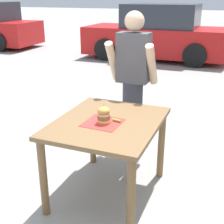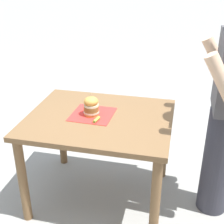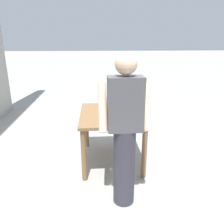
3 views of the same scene
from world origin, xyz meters
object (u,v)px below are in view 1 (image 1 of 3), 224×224
(patio_table, at_px, (108,133))
(sandwich, at_px, (104,115))
(diner_across_table, at_px, (133,83))
(pickle_spear, at_px, (117,121))
(parked_car_near_curb, at_px, (157,35))

(patio_table, height_order, sandwich, sandwich)
(sandwich, relative_size, diner_across_table, 0.11)
(patio_table, height_order, pickle_spear, pickle_spear)
(diner_across_table, xyz_separation_m, parked_car_near_curb, (-1.23, 6.02, -0.16))
(sandwich, xyz_separation_m, pickle_spear, (0.10, 0.06, -0.06))
(pickle_spear, bearing_deg, patio_table, 177.56)
(patio_table, xyz_separation_m, pickle_spear, (0.09, -0.00, 0.14))
(pickle_spear, relative_size, parked_car_near_curb, 0.02)
(pickle_spear, height_order, parked_car_near_curb, parked_car_near_curb)
(sandwich, distance_m, diner_across_table, 1.00)
(parked_car_near_curb, bearing_deg, sandwich, -79.57)
(pickle_spear, xyz_separation_m, diner_across_table, (-0.16, 0.94, 0.09))
(diner_across_table, bearing_deg, parked_car_near_curb, 101.55)
(sandwich, bearing_deg, parked_car_near_curb, 100.43)
(pickle_spear, distance_m, diner_across_table, 0.95)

